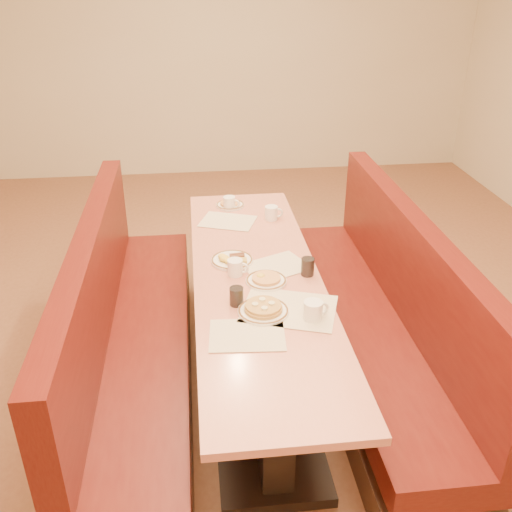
{
  "coord_description": "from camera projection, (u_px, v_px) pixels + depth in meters",
  "views": [
    {
      "loc": [
        -0.32,
        -2.73,
        2.3
      ],
      "look_at": [
        0.0,
        0.06,
        0.85
      ],
      "focal_mm": 40.0,
      "sensor_mm": 36.0,
      "label": 1
    }
  ],
  "objects": [
    {
      "name": "coffee_mug_a",
      "position": [
        314.0,
        310.0,
        2.75
      ],
      "size": [
        0.13,
        0.09,
        0.1
      ],
      "rotation": [
        0.0,
        0.0,
        0.26
      ],
      "color": "white",
      "rests_on": "diner_table"
    },
    {
      "name": "coffee_mug_d",
      "position": [
        230.0,
        203.0,
        3.99
      ],
      "size": [
        0.12,
        0.08,
        0.09
      ],
      "rotation": [
        0.0,
        0.0,
        -0.42
      ],
      "color": "white",
      "rests_on": "diner_table"
    },
    {
      "name": "eggs_plate",
      "position": [
        231.0,
        260.0,
        3.3
      ],
      "size": [
        0.24,
        0.24,
        0.05
      ],
      "rotation": [
        0.0,
        0.0,
        -0.05
      ],
      "color": "white",
      "rests_on": "diner_table"
    },
    {
      "name": "booth_left",
      "position": [
        130.0,
        343.0,
        3.25
      ],
      "size": [
        0.55,
        2.5,
        1.05
      ],
      "color": "#4C3326",
      "rests_on": "ground"
    },
    {
      "name": "placemat_far_right",
      "position": [
        276.0,
        267.0,
        3.24
      ],
      "size": [
        0.43,
        0.38,
        0.0
      ],
      "primitive_type": "cube",
      "rotation": [
        0.0,
        0.0,
        0.42
      ],
      "color": "beige",
      "rests_on": "diner_table"
    },
    {
      "name": "ground",
      "position": [
        257.0,
        383.0,
        3.5
      ],
      "size": [
        8.0,
        8.0,
        0.0
      ],
      "primitive_type": "plane",
      "color": "#9E6647",
      "rests_on": "ground"
    },
    {
      "name": "placemat_near_right",
      "position": [
        289.0,
        309.0,
        2.85
      ],
      "size": [
        0.54,
        0.47,
        0.0
      ],
      "primitive_type": "cube",
      "rotation": [
        0.0,
        0.0,
        -0.33
      ],
      "color": "beige",
      "rests_on": "diner_table"
    },
    {
      "name": "pancake_plate",
      "position": [
        263.0,
        309.0,
        2.82
      ],
      "size": [
        0.25,
        0.25,
        0.06
      ],
      "rotation": [
        0.0,
        0.0,
        -0.43
      ],
      "color": "white",
      "rests_on": "diner_table"
    },
    {
      "name": "booth_right",
      "position": [
        379.0,
        326.0,
        3.4
      ],
      "size": [
        0.55,
        2.5,
        1.05
      ],
      "color": "#4C3326",
      "rests_on": "ground"
    },
    {
      "name": "placemat_far_left",
      "position": [
        228.0,
        221.0,
        3.81
      ],
      "size": [
        0.42,
        0.37,
        0.0
      ],
      "primitive_type": "cube",
      "rotation": [
        0.0,
        0.0,
        -0.35
      ],
      "color": "beige",
      "rests_on": "diner_table"
    },
    {
      "name": "placemat_near_left",
      "position": [
        247.0,
        335.0,
        2.65
      ],
      "size": [
        0.37,
        0.29,
        0.0
      ],
      "primitive_type": "cube",
      "rotation": [
        0.0,
        0.0,
        -0.08
      ],
      "color": "beige",
      "rests_on": "diner_table"
    },
    {
      "name": "diner_table",
      "position": [
        257.0,
        333.0,
        3.32
      ],
      "size": [
        0.7,
        2.5,
        0.75
      ],
      "color": "black",
      "rests_on": "ground"
    },
    {
      "name": "soda_tumbler_near",
      "position": [
        236.0,
        296.0,
        2.87
      ],
      "size": [
        0.07,
        0.07,
        0.1
      ],
      "color": "black",
      "rests_on": "diner_table"
    },
    {
      "name": "extra_plate_mid",
      "position": [
        266.0,
        280.0,
        3.09
      ],
      "size": [
        0.22,
        0.22,
        0.04
      ],
      "rotation": [
        0.0,
        0.0,
        0.2
      ],
      "color": "white",
      "rests_on": "diner_table"
    },
    {
      "name": "soda_tumbler_mid",
      "position": [
        308.0,
        267.0,
        3.15
      ],
      "size": [
        0.07,
        0.07,
        0.1
      ],
      "color": "black",
      "rests_on": "diner_table"
    },
    {
      "name": "coffee_mug_c",
      "position": [
        272.0,
        213.0,
        3.83
      ],
      "size": [
        0.12,
        0.09,
        0.09
      ],
      "rotation": [
        0.0,
        0.0,
        -0.1
      ],
      "color": "white",
      "rests_on": "diner_table"
    },
    {
      "name": "room_envelope",
      "position": [
        257.0,
        52.0,
        2.61
      ],
      "size": [
        6.04,
        8.04,
        2.82
      ],
      "color": "beige",
      "rests_on": "ground"
    },
    {
      "name": "coffee_mug_b",
      "position": [
        236.0,
        267.0,
        3.15
      ],
      "size": [
        0.12,
        0.09,
        0.09
      ],
      "rotation": [
        0.0,
        0.0,
        -0.28
      ],
      "color": "white",
      "rests_on": "diner_table"
    },
    {
      "name": "extra_plate_far",
      "position": [
        230.0,
        204.0,
        4.05
      ],
      "size": [
        0.2,
        0.2,
        0.04
      ],
      "rotation": [
        0.0,
        0.0,
        -0.39
      ],
      "color": "white",
      "rests_on": "diner_table"
    }
  ]
}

